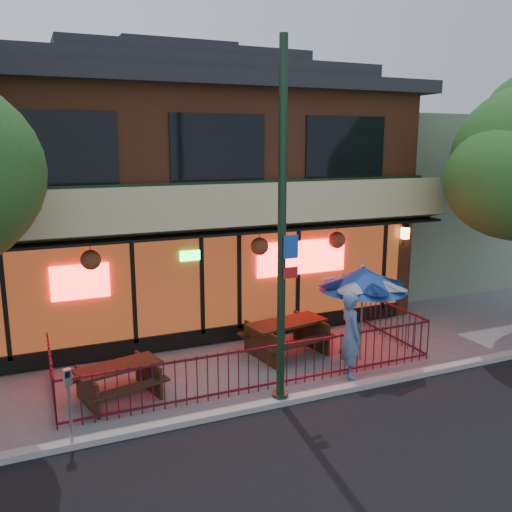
{
  "coord_description": "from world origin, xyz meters",
  "views": [
    {
      "loc": [
        -4.38,
        -9.47,
        5.13
      ],
      "look_at": [
        0.49,
        2.0,
        2.5
      ],
      "focal_mm": 38.0,
      "sensor_mm": 36.0,
      "label": 1
    }
  ],
  "objects_px": {
    "picnic_table_left": "(119,377)",
    "picnic_table_right": "(287,332)",
    "pedestrian": "(351,335)",
    "street_light": "(282,249)",
    "patio_umbrella": "(363,278)",
    "parking_meter_near": "(69,395)"
  },
  "relations": [
    {
      "from": "parking_meter_near",
      "to": "picnic_table_left",
      "type": "bearing_deg",
      "value": 55.48
    },
    {
      "from": "picnic_table_left",
      "to": "pedestrian",
      "type": "xyz_separation_m",
      "value": [
        4.89,
        -0.93,
        0.5
      ]
    },
    {
      "from": "patio_umbrella",
      "to": "pedestrian",
      "type": "distance_m",
      "value": 1.47
    },
    {
      "from": "street_light",
      "to": "pedestrian",
      "type": "height_order",
      "value": "street_light"
    },
    {
      "from": "patio_umbrella",
      "to": "parking_meter_near",
      "type": "height_order",
      "value": "patio_umbrella"
    },
    {
      "from": "pedestrian",
      "to": "parking_meter_near",
      "type": "height_order",
      "value": "pedestrian"
    },
    {
      "from": "picnic_table_left",
      "to": "patio_umbrella",
      "type": "bearing_deg",
      "value": -2.26
    },
    {
      "from": "street_light",
      "to": "parking_meter_near",
      "type": "height_order",
      "value": "street_light"
    },
    {
      "from": "street_light",
      "to": "pedestrian",
      "type": "relative_size",
      "value": 3.6
    },
    {
      "from": "patio_umbrella",
      "to": "pedestrian",
      "type": "bearing_deg",
      "value": -136.88
    },
    {
      "from": "picnic_table_left",
      "to": "picnic_table_right",
      "type": "bearing_deg",
      "value": 10.91
    },
    {
      "from": "parking_meter_near",
      "to": "street_light",
      "type": "bearing_deg",
      "value": 1.11
    },
    {
      "from": "patio_umbrella",
      "to": "parking_meter_near",
      "type": "bearing_deg",
      "value": -169.11
    },
    {
      "from": "picnic_table_left",
      "to": "picnic_table_right",
      "type": "xyz_separation_m",
      "value": [
        4.19,
        0.81,
        0.08
      ]
    },
    {
      "from": "street_light",
      "to": "picnic_table_right",
      "type": "bearing_deg",
      "value": 61.08
    },
    {
      "from": "pedestrian",
      "to": "street_light",
      "type": "bearing_deg",
      "value": 112.42
    },
    {
      "from": "street_light",
      "to": "parking_meter_near",
      "type": "bearing_deg",
      "value": -178.89
    },
    {
      "from": "patio_umbrella",
      "to": "street_light",
      "type": "bearing_deg",
      "value": -155.84
    },
    {
      "from": "street_light",
      "to": "picnic_table_right",
      "type": "relative_size",
      "value": 3.22
    },
    {
      "from": "parking_meter_near",
      "to": "pedestrian",
      "type": "bearing_deg",
      "value": 5.59
    },
    {
      "from": "patio_umbrella",
      "to": "pedestrian",
      "type": "xyz_separation_m",
      "value": [
        -0.75,
        -0.71,
        -1.04
      ]
    },
    {
      "from": "picnic_table_right",
      "to": "parking_meter_near",
      "type": "xyz_separation_m",
      "value": [
        -5.23,
        -2.32,
        0.42
      ]
    }
  ]
}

